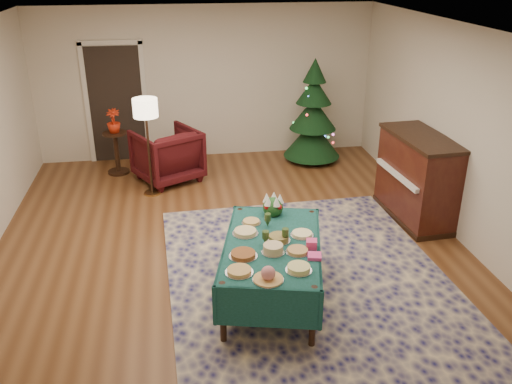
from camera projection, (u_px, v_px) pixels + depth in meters
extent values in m
plane|color=#593319|center=(230.00, 244.00, 7.06)|extent=(7.00, 7.00, 0.00)
plane|color=white|center=(225.00, 30.00, 5.97)|extent=(7.00, 7.00, 0.00)
plane|color=beige|center=(206.00, 83.00, 9.67)|extent=(6.00, 0.00, 6.00)
plane|color=beige|center=(290.00, 329.00, 3.35)|extent=(6.00, 0.00, 6.00)
plane|color=beige|center=(460.00, 134.00, 6.94)|extent=(0.00, 7.00, 7.00)
cube|color=black|center=(116.00, 105.00, 9.56)|extent=(0.92, 0.02, 2.04)
cube|color=silver|center=(87.00, 105.00, 9.47)|extent=(0.08, 0.04, 2.14)
cube|color=silver|center=(145.00, 102.00, 9.61)|extent=(0.08, 0.04, 2.14)
cube|color=silver|center=(110.00, 42.00, 9.12)|extent=(1.08, 0.04, 0.08)
cube|color=#14144C|center=(310.00, 281.00, 6.26)|extent=(3.34, 4.31, 0.02)
cylinder|color=black|center=(223.00, 313.00, 5.15)|extent=(0.06, 0.06, 0.68)
cylinder|color=black|center=(240.00, 234.00, 6.60)|extent=(0.06, 0.06, 0.68)
cylinder|color=black|center=(313.00, 317.00, 5.09)|extent=(0.06, 0.06, 0.68)
cylinder|color=black|center=(311.00, 237.00, 6.53)|extent=(0.06, 0.06, 0.68)
cube|color=#113E34|center=(272.00, 244.00, 5.71)|extent=(1.38, 1.91, 0.04)
cube|color=#113E34|center=(276.00, 224.00, 6.57)|extent=(1.01, 0.27, 0.43)
cube|color=#113E34|center=(267.00, 308.00, 5.01)|extent=(1.01, 0.27, 0.43)
cube|color=#113E34|center=(318.00, 262.00, 5.76)|extent=(0.44, 1.71, 0.43)
cube|color=#113E34|center=(227.00, 258.00, 5.83)|extent=(0.44, 1.71, 0.43)
cylinder|color=silver|center=(239.00, 272.00, 5.17)|extent=(0.27, 0.27, 0.01)
cylinder|color=tan|center=(239.00, 270.00, 5.16)|extent=(0.23, 0.23, 0.03)
cylinder|color=silver|center=(268.00, 280.00, 5.05)|extent=(0.29, 0.29, 0.01)
sphere|color=#CC727A|center=(268.00, 273.00, 5.02)|extent=(0.14, 0.14, 0.14)
cylinder|color=silver|center=(299.00, 270.00, 5.20)|extent=(0.26, 0.26, 0.01)
cylinder|color=#D8D172|center=(299.00, 268.00, 5.19)|extent=(0.22, 0.22, 0.05)
cylinder|color=silver|center=(243.00, 256.00, 5.45)|extent=(0.29, 0.29, 0.01)
cylinder|color=brown|center=(243.00, 254.00, 5.44)|extent=(0.25, 0.25, 0.04)
cylinder|color=silver|center=(273.00, 252.00, 5.51)|extent=(0.24, 0.24, 0.01)
cylinder|color=tan|center=(273.00, 248.00, 5.50)|extent=(0.20, 0.20, 0.08)
cylinder|color=silver|center=(298.00, 252.00, 5.52)|extent=(0.25, 0.25, 0.01)
cylinder|color=#B2844C|center=(298.00, 250.00, 5.51)|extent=(0.21, 0.21, 0.03)
cylinder|color=silver|center=(245.00, 233.00, 5.88)|extent=(0.28, 0.28, 0.01)
cylinder|color=#D8BF7F|center=(245.00, 232.00, 5.87)|extent=(0.24, 0.24, 0.04)
cylinder|color=silver|center=(279.00, 240.00, 5.74)|extent=(0.25, 0.25, 0.01)
cylinder|color=maroon|center=(279.00, 238.00, 5.73)|extent=(0.21, 0.21, 0.05)
cylinder|color=silver|center=(302.00, 235.00, 5.85)|extent=(0.25, 0.25, 0.01)
cylinder|color=#F2EACC|center=(302.00, 234.00, 5.84)|extent=(0.21, 0.21, 0.03)
cylinder|color=silver|center=(251.00, 223.00, 6.11)|extent=(0.22, 0.22, 0.01)
cylinder|color=tan|center=(251.00, 221.00, 6.11)|extent=(0.19, 0.19, 0.03)
cone|color=#2D471E|center=(268.00, 223.00, 6.03)|extent=(0.06, 0.06, 0.08)
cylinder|color=#2D471E|center=(268.00, 217.00, 6.00)|extent=(0.07, 0.07, 0.08)
cone|color=#2D471E|center=(285.00, 239.00, 5.70)|extent=(0.06, 0.06, 0.08)
cylinder|color=#2D471E|center=(285.00, 232.00, 5.67)|extent=(0.07, 0.07, 0.08)
cone|color=#2D471E|center=(266.00, 241.00, 5.65)|extent=(0.06, 0.06, 0.08)
cylinder|color=#2D471E|center=(266.00, 235.00, 5.62)|extent=(0.07, 0.07, 0.08)
cube|color=#ED4297|center=(315.00, 256.00, 5.42)|extent=(0.16, 0.16, 0.04)
cube|color=#F6448B|center=(311.00, 244.00, 5.59)|extent=(0.13, 0.13, 0.09)
sphere|color=#1E4C1E|center=(273.00, 207.00, 6.29)|extent=(0.24, 0.24, 0.24)
cone|color=white|center=(280.00, 198.00, 6.26)|extent=(0.09, 0.09, 0.11)
cone|color=white|center=(274.00, 196.00, 6.32)|extent=(0.09, 0.09, 0.11)
cone|color=white|center=(267.00, 197.00, 6.28)|extent=(0.09, 0.09, 0.11)
cone|color=white|center=(268.00, 201.00, 6.20)|extent=(0.09, 0.09, 0.11)
cone|color=white|center=(276.00, 201.00, 6.18)|extent=(0.09, 0.09, 0.11)
sphere|color=#B20C0F|center=(279.00, 202.00, 6.34)|extent=(0.06, 0.06, 0.06)
sphere|color=#B20C0F|center=(267.00, 202.00, 6.34)|extent=(0.06, 0.06, 0.06)
sphere|color=#B20C0F|center=(267.00, 207.00, 6.22)|extent=(0.06, 0.06, 0.06)
sphere|color=#B20C0F|center=(279.00, 207.00, 6.21)|extent=(0.06, 0.06, 0.06)
imported|color=#3D0D10|center=(167.00, 153.00, 8.88)|extent=(1.24, 1.21, 0.96)
cylinder|color=#A57F3F|center=(152.00, 193.00, 8.54)|extent=(0.26, 0.26, 0.03)
cylinder|color=black|center=(149.00, 152.00, 8.27)|extent=(0.04, 0.04, 1.39)
cylinder|color=#FFEABF|center=(145.00, 108.00, 7.99)|extent=(0.37, 0.37, 0.28)
cylinder|color=black|center=(119.00, 172.00, 9.35)|extent=(0.37, 0.37, 0.04)
cylinder|color=black|center=(117.00, 153.00, 9.22)|extent=(0.08, 0.08, 0.67)
cylinder|color=black|center=(115.00, 133.00, 9.07)|extent=(0.41, 0.41, 0.03)
imported|color=red|center=(114.00, 126.00, 9.02)|extent=(0.22, 0.40, 0.22)
cylinder|color=black|center=(311.00, 156.00, 9.91)|extent=(0.11, 0.11, 0.15)
cone|color=black|center=(312.00, 138.00, 9.77)|extent=(1.26, 1.26, 0.65)
cone|color=black|center=(313.00, 113.00, 9.59)|extent=(1.03, 1.03, 0.55)
cone|color=black|center=(314.00, 90.00, 9.42)|extent=(0.78, 0.78, 0.46)
cone|color=black|center=(315.00, 70.00, 9.28)|extent=(0.50, 0.50, 0.42)
cube|color=black|center=(413.00, 215.00, 7.77)|extent=(0.70, 1.43, 0.08)
cube|color=#35100D|center=(417.00, 178.00, 7.54)|extent=(0.68, 1.41, 1.14)
cube|color=black|center=(423.00, 138.00, 7.30)|extent=(0.72, 1.45, 0.05)
cube|color=white|center=(399.00, 174.00, 7.45)|extent=(0.19, 1.18, 0.06)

